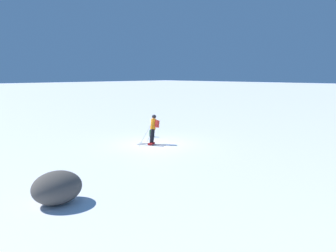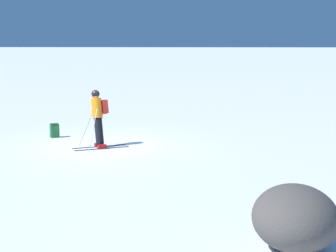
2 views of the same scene
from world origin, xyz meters
name	(u,v)px [view 1 (image 1 of 2)]	position (x,y,z in m)	size (l,w,h in m)	color
ground_plane	(155,144)	(0.00, 0.00, 0.00)	(300.00, 300.00, 0.00)	white
skier	(153,128)	(0.05, -0.10, 1.04)	(1.46, 1.81, 1.88)	black
spare_backpack	(152,133)	(-1.49, -1.92, 0.24)	(0.33, 0.37, 0.50)	#236633
exposed_boulder_0	(57,188)	(8.87, 4.65, 0.56)	(1.72, 1.46, 1.12)	#4C4742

